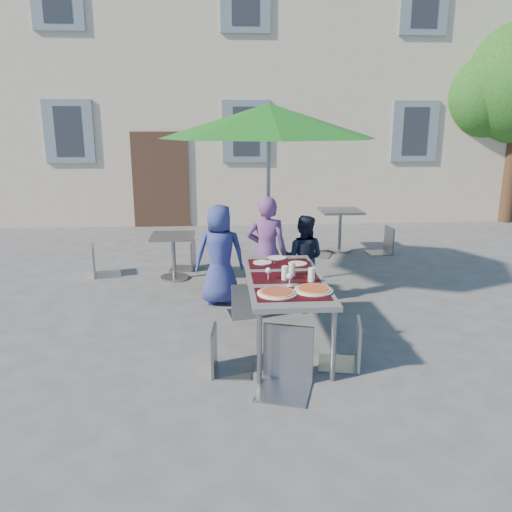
{
  "coord_description": "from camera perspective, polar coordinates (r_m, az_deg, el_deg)",
  "views": [
    {
      "loc": [
        -0.62,
        -4.37,
        2.3
      ],
      "look_at": [
        -0.19,
        1.55,
        0.76
      ],
      "focal_mm": 35.0,
      "sensor_mm": 36.0,
      "label": 1
    }
  ],
  "objects": [
    {
      "name": "child_2",
      "position": [
        6.76,
        5.43,
        -0.23
      ],
      "size": [
        0.65,
        0.51,
        1.17
      ],
      "primitive_type": "imported",
      "rotation": [
        0.0,
        0.0,
        2.78
      ],
      "color": "#171C33",
      "rests_on": "ground"
    },
    {
      "name": "pizza_near_left",
      "position": [
        4.76,
        2.4,
        -4.18
      ],
      "size": [
        0.38,
        0.38,
        0.03
      ],
      "color": "white",
      "rests_on": "dining_table"
    },
    {
      "name": "bg_chair_r_0",
      "position": [
        8.29,
        -7.89,
        1.98
      ],
      "size": [
        0.44,
        0.43,
        0.89
      ],
      "color": "gray",
      "rests_on": "ground"
    },
    {
      "name": "bg_chair_r_1",
      "position": [
        9.57,
        14.53,
        3.56
      ],
      "size": [
        0.45,
        0.44,
        0.95
      ],
      "color": "gray",
      "rests_on": "ground"
    },
    {
      "name": "chair_2",
      "position": [
        6.4,
        5.52,
        -1.55
      ],
      "size": [
        0.47,
        0.48,
        0.91
      ],
      "color": "gray",
      "rests_on": "ground"
    },
    {
      "name": "chair_0",
      "position": [
        6.11,
        -1.22,
        -2.55
      ],
      "size": [
        0.44,
        0.45,
        0.87
      ],
      "color": "gray",
      "rests_on": "ground"
    },
    {
      "name": "glassware",
      "position": [
        5.2,
        4.2,
        -1.92
      ],
      "size": [
        0.5,
        0.39,
        0.15
      ],
      "color": "silver",
      "rests_on": "dining_table"
    },
    {
      "name": "dining_table",
      "position": [
        5.31,
        3.33,
        -3.03
      ],
      "size": [
        0.8,
        1.85,
        0.76
      ],
      "color": "#47474C",
      "rests_on": "ground"
    },
    {
      "name": "chair_5",
      "position": [
        4.45,
        3.53,
        -7.62
      ],
      "size": [
        0.58,
        0.59,
        1.05
      ],
      "color": "gray",
      "rests_on": "ground"
    },
    {
      "name": "cafe_table_0",
      "position": [
        7.79,
        -9.41,
        0.67
      ],
      "size": [
        0.65,
        0.65,
        0.7
      ],
      "color": "#A1A3A8",
      "rests_on": "ground"
    },
    {
      "name": "patio_umbrella",
      "position": [
        7.16,
        1.47,
        15.05
      ],
      "size": [
        3.07,
        3.07,
        2.62
      ],
      "color": "#A1A3A8",
      "rests_on": "ground"
    },
    {
      "name": "ground",
      "position": [
        4.97,
        3.61,
        -13.0
      ],
      "size": [
        90.0,
        90.0,
        0.0
      ],
      "primitive_type": "plane",
      "color": "#49494C",
      "rests_on": "ground"
    },
    {
      "name": "chair_3",
      "position": [
        4.77,
        -3.79,
        -7.82
      ],
      "size": [
        0.41,
        0.4,
        0.84
      ],
      "color": "gray",
      "rests_on": "ground"
    },
    {
      "name": "chair_4",
      "position": [
        4.95,
        10.68,
        -6.84
      ],
      "size": [
        0.47,
        0.46,
        0.88
      ],
      "color": "#91989C",
      "rests_on": "ground"
    },
    {
      "name": "cafe_table_1",
      "position": [
        9.53,
        9.6,
        3.86
      ],
      "size": [
        0.75,
        0.75,
        0.8
      ],
      "color": "#A1A3A8",
      "rests_on": "ground"
    },
    {
      "name": "building",
      "position": [
        16.08,
        -2.04,
        23.64
      ],
      "size": [
        13.6,
        8.2,
        11.1
      ],
      "color": "#BDB098",
      "rests_on": "ground"
    },
    {
      "name": "child_1",
      "position": [
        6.47,
        1.22,
        0.47
      ],
      "size": [
        0.59,
        0.45,
        1.45
      ],
      "primitive_type": "imported",
      "rotation": [
        0.0,
        0.0,
        2.93
      ],
      "color": "#693C7C",
      "rests_on": "ground"
    },
    {
      "name": "child_0",
      "position": [
        6.58,
        -4.16,
        0.16
      ],
      "size": [
        0.7,
        0.5,
        1.34
      ],
      "primitive_type": "imported",
      "rotation": [
        0.0,
        0.0,
        3.26
      ],
      "color": "navy",
      "rests_on": "ground"
    },
    {
      "name": "pizza_near_right",
      "position": [
        4.88,
        6.59,
        -3.82
      ],
      "size": [
        0.38,
        0.38,
        0.03
      ],
      "color": "white",
      "rests_on": "dining_table"
    },
    {
      "name": "chair_1",
      "position": [
        6.46,
        2.13,
        -1.5
      ],
      "size": [
        0.5,
        0.5,
        0.89
      ],
      "color": "gray",
      "rests_on": "ground"
    },
    {
      "name": "bg_chair_l_1",
      "position": [
        9.18,
        6.6,
        3.76
      ],
      "size": [
        0.6,
        0.59,
        1.02
      ],
      "color": "gray",
      "rests_on": "ground"
    },
    {
      "name": "bg_chair_l_0",
      "position": [
        8.22,
        -17.52,
        1.48
      ],
      "size": [
        0.5,
        0.49,
        0.92
      ],
      "color": "gray",
      "rests_on": "ground"
    },
    {
      "name": "place_settings",
      "position": [
        5.9,
        2.68,
        -0.59
      ],
      "size": [
        0.67,
        0.5,
        0.01
      ],
      "color": "white",
      "rests_on": "dining_table"
    }
  ]
}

